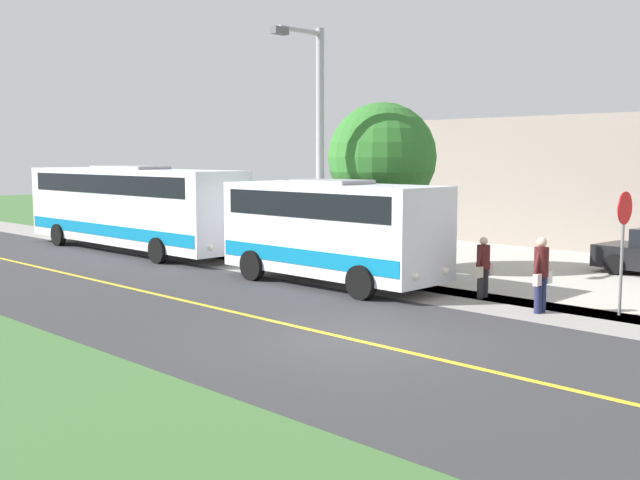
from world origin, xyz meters
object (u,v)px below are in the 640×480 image
(pedestrian_with_bags, at_px, (541,272))
(tree_curbside, at_px, (382,158))
(transit_bus_rear, at_px, (130,205))
(shuttle_bus_front, at_px, (332,227))
(street_light_pole, at_px, (317,142))
(pedestrian_waiting, at_px, (483,266))
(stop_sign, at_px, (623,231))

(pedestrian_with_bags, relative_size, tree_curbside, 0.33)
(transit_bus_rear, bearing_deg, shuttle_bus_front, 89.87)
(shuttle_bus_front, xyz_separation_m, street_light_pole, (-0.41, -1.00, 2.45))
(shuttle_bus_front, relative_size, tree_curbside, 1.32)
(transit_bus_rear, bearing_deg, pedestrian_waiting, 94.69)
(stop_sign, relative_size, tree_curbside, 0.54)
(pedestrian_waiting, relative_size, street_light_pole, 0.22)
(shuttle_bus_front, height_order, stop_sign, shuttle_bus_front)
(pedestrian_with_bags, bearing_deg, pedestrian_waiting, -108.52)
(shuttle_bus_front, distance_m, tree_curbside, 3.59)
(shuttle_bus_front, bearing_deg, pedestrian_waiting, 106.51)
(tree_curbside, bearing_deg, street_light_pole, -8.78)
(shuttle_bus_front, bearing_deg, pedestrian_with_bags, 95.41)
(pedestrian_with_bags, relative_size, pedestrian_waiting, 1.12)
(shuttle_bus_front, height_order, pedestrian_with_bags, shuttle_bus_front)
(pedestrian_with_bags, relative_size, stop_sign, 0.62)
(street_light_pole, bearing_deg, stop_sign, 98.06)
(pedestrian_waiting, bearing_deg, pedestrian_with_bags, 71.48)
(transit_bus_rear, height_order, stop_sign, transit_bus_rear)
(transit_bus_rear, relative_size, pedestrian_with_bags, 6.61)
(street_light_pole, bearing_deg, shuttle_bus_front, 67.94)
(stop_sign, bearing_deg, tree_curbside, -98.89)
(transit_bus_rear, bearing_deg, stop_sign, 94.99)
(pedestrian_waiting, xyz_separation_m, street_light_pole, (0.85, -5.24, 3.25))
(transit_bus_rear, distance_m, tree_curbside, 10.75)
(shuttle_bus_front, height_order, tree_curbside, tree_curbside)
(transit_bus_rear, bearing_deg, pedestrian_with_bags, 91.91)
(pedestrian_with_bags, bearing_deg, street_light_pole, -88.53)
(shuttle_bus_front, relative_size, pedestrian_with_bags, 3.93)
(shuttle_bus_front, bearing_deg, transit_bus_rear, -90.13)
(transit_bus_rear, xyz_separation_m, stop_sign, (-1.61, 18.49, 0.16))
(stop_sign, distance_m, street_light_pole, 9.04)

